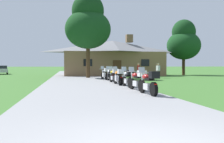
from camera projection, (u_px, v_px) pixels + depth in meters
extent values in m
plane|color=#386628|center=(82.00, 81.00, 24.17)|extent=(500.00, 500.00, 0.00)
cube|color=gray|center=(84.00, 82.00, 22.20)|extent=(6.40, 80.00, 0.06)
cylinder|color=black|center=(142.00, 87.00, 12.88)|extent=(0.16, 0.65, 0.64)
cylinder|color=black|center=(154.00, 89.00, 11.48)|extent=(0.20, 0.65, 0.64)
cube|color=silver|center=(148.00, 87.00, 12.16)|extent=(0.30, 0.58, 0.30)
ellipsoid|color=maroon|center=(146.00, 77.00, 12.40)|extent=(0.34, 0.54, 0.26)
cube|color=black|center=(149.00, 79.00, 11.96)|extent=(0.32, 0.54, 0.10)
cylinder|color=silver|center=(142.00, 73.00, 12.82)|extent=(0.66, 0.08, 0.03)
cylinder|color=silver|center=(142.00, 79.00, 12.87)|extent=(0.08, 0.24, 0.73)
cube|color=#B2BCC6|center=(142.00, 70.00, 12.92)|extent=(0.33, 0.13, 0.27)
sphere|color=silver|center=(142.00, 75.00, 12.83)|extent=(0.11, 0.11, 0.11)
cube|color=black|center=(154.00, 75.00, 11.42)|extent=(0.43, 0.39, 0.32)
cube|color=red|center=(156.00, 85.00, 11.27)|extent=(0.14, 0.04, 0.06)
cylinder|color=silver|center=(154.00, 91.00, 11.83)|extent=(0.11, 0.55, 0.07)
cylinder|color=black|center=(132.00, 84.00, 14.92)|extent=(0.18, 0.65, 0.64)
cylinder|color=black|center=(142.00, 86.00, 13.54)|extent=(0.23, 0.65, 0.64)
cube|color=silver|center=(137.00, 83.00, 14.21)|extent=(0.32, 0.59, 0.30)
ellipsoid|color=maroon|center=(135.00, 75.00, 14.45)|extent=(0.36, 0.55, 0.26)
cube|color=black|center=(138.00, 77.00, 14.01)|extent=(0.34, 0.55, 0.10)
cylinder|color=silver|center=(132.00, 72.00, 14.86)|extent=(0.66, 0.11, 0.03)
cylinder|color=silver|center=(132.00, 77.00, 14.91)|extent=(0.09, 0.24, 0.73)
cube|color=#B2BCC6|center=(131.00, 69.00, 14.96)|extent=(0.33, 0.15, 0.27)
sphere|color=silver|center=(132.00, 74.00, 14.87)|extent=(0.11, 0.11, 0.11)
cube|color=silver|center=(142.00, 73.00, 13.48)|extent=(0.44, 0.40, 0.32)
cube|color=red|center=(143.00, 82.00, 13.32)|extent=(0.14, 0.05, 0.06)
cylinder|color=silver|center=(142.00, 87.00, 13.89)|extent=(0.13, 0.55, 0.07)
cylinder|color=black|center=(124.00, 81.00, 17.22)|extent=(0.13, 0.64, 0.64)
cylinder|color=black|center=(130.00, 83.00, 15.81)|extent=(0.18, 0.65, 0.64)
cube|color=silver|center=(127.00, 81.00, 16.49)|extent=(0.28, 0.57, 0.30)
ellipsoid|color=#B2B5BC|center=(126.00, 74.00, 16.74)|extent=(0.32, 0.53, 0.26)
cube|color=black|center=(128.00, 75.00, 16.29)|extent=(0.30, 0.53, 0.10)
cylinder|color=silver|center=(124.00, 71.00, 17.16)|extent=(0.66, 0.06, 0.03)
cylinder|color=silver|center=(124.00, 76.00, 17.21)|extent=(0.07, 0.24, 0.73)
cube|color=#B2BCC6|center=(124.00, 69.00, 17.26)|extent=(0.32, 0.12, 0.27)
sphere|color=silver|center=(124.00, 73.00, 17.17)|extent=(0.11, 0.11, 0.11)
cube|color=black|center=(130.00, 72.00, 15.75)|extent=(0.41, 0.37, 0.32)
cube|color=red|center=(131.00, 79.00, 15.59)|extent=(0.14, 0.04, 0.06)
cylinder|color=silver|center=(131.00, 84.00, 16.15)|extent=(0.09, 0.55, 0.07)
cylinder|color=black|center=(115.00, 80.00, 19.14)|extent=(0.15, 0.65, 0.64)
cylinder|color=black|center=(121.00, 81.00, 17.75)|extent=(0.20, 0.65, 0.64)
cube|color=silver|center=(118.00, 79.00, 18.42)|extent=(0.30, 0.58, 0.30)
ellipsoid|color=orange|center=(117.00, 73.00, 18.67)|extent=(0.33, 0.54, 0.26)
cube|color=black|center=(119.00, 74.00, 18.22)|extent=(0.31, 0.54, 0.10)
cylinder|color=silver|center=(116.00, 70.00, 19.09)|extent=(0.66, 0.08, 0.03)
cylinder|color=silver|center=(115.00, 75.00, 19.14)|extent=(0.08, 0.24, 0.73)
cube|color=#B2BCC6|center=(115.00, 68.00, 19.18)|extent=(0.33, 0.13, 0.27)
sphere|color=silver|center=(116.00, 72.00, 19.09)|extent=(0.11, 0.11, 0.11)
cube|color=#B7B7BC|center=(121.00, 71.00, 17.68)|extent=(0.42, 0.39, 0.32)
cube|color=red|center=(121.00, 78.00, 17.53)|extent=(0.14, 0.04, 0.06)
cylinder|color=silver|center=(121.00, 82.00, 18.09)|extent=(0.11, 0.55, 0.07)
cube|color=#B7B7BC|center=(117.00, 78.00, 17.73)|extent=(0.23, 0.41, 0.36)
cube|color=#B7B7BC|center=(124.00, 78.00, 17.85)|extent=(0.23, 0.41, 0.36)
cylinder|color=black|center=(111.00, 78.00, 21.26)|extent=(0.16, 0.65, 0.64)
cylinder|color=black|center=(115.00, 79.00, 19.86)|extent=(0.20, 0.65, 0.64)
cube|color=silver|center=(113.00, 78.00, 20.54)|extent=(0.30, 0.58, 0.30)
ellipsoid|color=gold|center=(112.00, 72.00, 20.78)|extent=(0.34, 0.54, 0.26)
cube|color=black|center=(114.00, 73.00, 20.34)|extent=(0.32, 0.54, 0.10)
cylinder|color=silver|center=(111.00, 70.00, 21.20)|extent=(0.66, 0.08, 0.03)
cylinder|color=silver|center=(111.00, 74.00, 21.25)|extent=(0.08, 0.24, 0.73)
cube|color=#B2BCC6|center=(111.00, 68.00, 21.30)|extent=(0.33, 0.13, 0.27)
sphere|color=silver|center=(111.00, 71.00, 21.21)|extent=(0.11, 0.11, 0.11)
cube|color=#B7B7BC|center=(115.00, 71.00, 19.80)|extent=(0.42, 0.39, 0.32)
cube|color=red|center=(116.00, 76.00, 19.64)|extent=(0.14, 0.04, 0.06)
cylinder|color=silver|center=(116.00, 80.00, 20.21)|extent=(0.11, 0.55, 0.07)
cylinder|color=black|center=(108.00, 77.00, 23.60)|extent=(0.15, 0.65, 0.64)
cylinder|color=black|center=(112.00, 78.00, 22.20)|extent=(0.20, 0.65, 0.64)
cube|color=silver|center=(110.00, 77.00, 22.88)|extent=(0.30, 0.58, 0.30)
ellipsoid|color=silver|center=(109.00, 71.00, 23.12)|extent=(0.34, 0.54, 0.26)
cube|color=black|center=(110.00, 73.00, 22.67)|extent=(0.32, 0.54, 0.10)
cylinder|color=silver|center=(108.00, 69.00, 23.54)|extent=(0.66, 0.08, 0.03)
cylinder|color=silver|center=(108.00, 73.00, 23.59)|extent=(0.08, 0.24, 0.73)
cube|color=#B2BCC6|center=(108.00, 68.00, 23.63)|extent=(0.33, 0.13, 0.27)
sphere|color=silver|center=(108.00, 71.00, 23.54)|extent=(0.11, 0.11, 0.11)
cube|color=black|center=(112.00, 70.00, 22.13)|extent=(0.42, 0.39, 0.32)
cube|color=red|center=(112.00, 75.00, 21.98)|extent=(0.14, 0.04, 0.06)
cylinder|color=silver|center=(112.00, 79.00, 22.55)|extent=(0.11, 0.55, 0.07)
cube|color=black|center=(109.00, 76.00, 22.18)|extent=(0.23, 0.41, 0.36)
cube|color=black|center=(115.00, 75.00, 22.31)|extent=(0.23, 0.41, 0.36)
cylinder|color=black|center=(102.00, 76.00, 25.63)|extent=(0.20, 0.65, 0.64)
cylinder|color=black|center=(107.00, 77.00, 24.26)|extent=(0.24, 0.66, 0.64)
cube|color=silver|center=(105.00, 76.00, 24.92)|extent=(0.34, 0.59, 0.30)
ellipsoid|color=silver|center=(104.00, 71.00, 25.16)|extent=(0.37, 0.56, 0.26)
cube|color=black|center=(105.00, 72.00, 24.73)|extent=(0.35, 0.55, 0.10)
cylinder|color=silver|center=(103.00, 69.00, 25.57)|extent=(0.66, 0.13, 0.03)
cylinder|color=silver|center=(102.00, 72.00, 25.62)|extent=(0.09, 0.24, 0.73)
cube|color=#B2BCC6|center=(102.00, 68.00, 25.67)|extent=(0.33, 0.15, 0.27)
sphere|color=silver|center=(103.00, 70.00, 25.58)|extent=(0.11, 0.11, 0.11)
cube|color=silver|center=(107.00, 70.00, 24.20)|extent=(0.45, 0.41, 0.32)
cube|color=red|center=(107.00, 74.00, 24.05)|extent=(0.14, 0.05, 0.06)
cylinder|color=silver|center=(107.00, 77.00, 24.61)|extent=(0.15, 0.55, 0.07)
cube|color=silver|center=(104.00, 75.00, 24.22)|extent=(0.26, 0.42, 0.36)
cube|color=silver|center=(109.00, 75.00, 24.38)|extent=(0.26, 0.42, 0.36)
cube|color=brown|center=(113.00, 64.00, 36.28)|extent=(13.42, 6.64, 3.25)
pyramid|color=slate|center=(113.00, 47.00, 36.22)|extent=(14.22, 7.04, 1.67)
cube|color=brown|center=(129.00, 39.00, 36.61)|extent=(0.90, 0.90, 1.10)
cube|color=#472D19|center=(117.00, 68.00, 33.00)|extent=(1.10, 0.08, 2.10)
cube|color=black|center=(88.00, 63.00, 32.34)|extent=(1.10, 0.06, 0.90)
cube|color=black|center=(145.00, 63.00, 33.62)|extent=(1.10, 0.06, 0.90)
cylinder|color=#75664C|center=(138.00, 74.00, 28.83)|extent=(0.14, 0.14, 0.86)
cylinder|color=#75664C|center=(139.00, 74.00, 29.00)|extent=(0.14, 0.14, 0.86)
cube|color=#A8231E|center=(138.00, 68.00, 28.90)|extent=(0.35, 0.42, 0.56)
cylinder|color=#A8231E|center=(138.00, 68.00, 28.68)|extent=(0.09, 0.09, 0.58)
cylinder|color=#A8231E|center=(139.00, 68.00, 29.12)|extent=(0.09, 0.09, 0.58)
sphere|color=tan|center=(138.00, 64.00, 28.89)|extent=(0.21, 0.21, 0.21)
cylinder|color=#B2AD99|center=(138.00, 63.00, 28.89)|extent=(0.22, 0.22, 0.05)
cylinder|color=#75664C|center=(158.00, 74.00, 29.78)|extent=(0.14, 0.14, 0.86)
cylinder|color=#75664C|center=(159.00, 74.00, 29.65)|extent=(0.14, 0.14, 0.86)
cube|color=gray|center=(158.00, 68.00, 29.70)|extent=(0.38, 0.42, 0.56)
cylinder|color=gray|center=(157.00, 68.00, 29.87)|extent=(0.09, 0.09, 0.58)
cylinder|color=gray|center=(160.00, 68.00, 29.53)|extent=(0.09, 0.09, 0.58)
sphere|color=tan|center=(158.00, 64.00, 29.69)|extent=(0.21, 0.21, 0.21)
cylinder|color=#75664C|center=(157.00, 74.00, 28.63)|extent=(0.14, 0.14, 0.86)
cylinder|color=#75664C|center=(158.00, 74.00, 28.48)|extent=(0.14, 0.14, 0.86)
cube|color=silver|center=(158.00, 68.00, 28.54)|extent=(0.34, 0.42, 0.56)
cylinder|color=silver|center=(156.00, 68.00, 28.73)|extent=(0.09, 0.09, 0.58)
cylinder|color=silver|center=(159.00, 68.00, 28.34)|extent=(0.09, 0.09, 0.58)
sphere|color=tan|center=(158.00, 64.00, 28.53)|extent=(0.21, 0.21, 0.21)
cylinder|color=#B2AD99|center=(158.00, 63.00, 28.52)|extent=(0.22, 0.22, 0.05)
cylinder|color=#422D19|center=(88.00, 60.00, 28.59)|extent=(0.44, 0.44, 4.05)
ellipsoid|color=#143D19|center=(88.00, 29.00, 28.51)|extent=(5.09, 5.09, 4.32)
ellipsoid|color=#123716|center=(88.00, 11.00, 28.46)|extent=(3.56, 3.56, 3.81)
cylinder|color=#422D19|center=(184.00, 65.00, 37.85)|extent=(0.44, 0.44, 3.02)
ellipsoid|color=#143D19|center=(184.00, 45.00, 37.78)|extent=(4.91, 4.91, 4.17)
ellipsoid|color=#123716|center=(184.00, 32.00, 37.74)|extent=(3.43, 3.43, 3.68)
cube|color=#ADAFB7|center=(2.00, 70.00, 41.50)|extent=(2.83, 4.90, 0.60)
cube|color=black|center=(2.00, 67.00, 41.30)|extent=(2.31, 3.50, 0.48)
cylinder|color=black|center=(7.00, 72.00, 43.15)|extent=(0.36, 0.67, 0.64)
cylinder|color=black|center=(7.00, 72.00, 40.52)|extent=(0.36, 0.67, 0.64)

